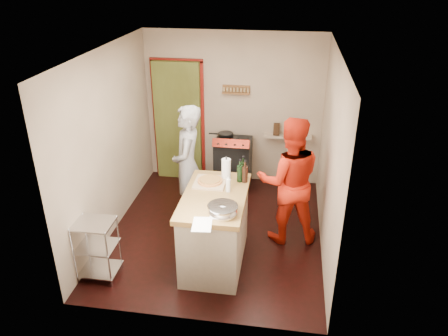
{
  "coord_description": "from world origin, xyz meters",
  "views": [
    {
      "loc": [
        0.93,
        -5.28,
        3.63
      ],
      "look_at": [
        0.11,
        0.0,
        1.04
      ],
      "focal_mm": 35.0,
      "sensor_mm": 36.0,
      "label": 1
    }
  ],
  "objects_px": {
    "stove": "(233,163)",
    "island": "(215,227)",
    "person_stripe": "(188,166)",
    "wire_shelving": "(97,247)",
    "person_red": "(289,181)"
  },
  "relations": [
    {
      "from": "wire_shelving",
      "to": "person_red",
      "type": "relative_size",
      "value": 0.44
    },
    {
      "from": "stove",
      "to": "person_red",
      "type": "relative_size",
      "value": 0.55
    },
    {
      "from": "person_red",
      "to": "person_stripe",
      "type": "bearing_deg",
      "value": -19.3
    },
    {
      "from": "stove",
      "to": "person_red",
      "type": "distance_m",
      "value": 1.76
    },
    {
      "from": "island",
      "to": "person_red",
      "type": "distance_m",
      "value": 1.19
    },
    {
      "from": "person_stripe",
      "to": "person_red",
      "type": "height_order",
      "value": "person_red"
    },
    {
      "from": "stove",
      "to": "wire_shelving",
      "type": "relative_size",
      "value": 1.26
    },
    {
      "from": "island",
      "to": "person_stripe",
      "type": "height_order",
      "value": "person_stripe"
    },
    {
      "from": "stove",
      "to": "wire_shelving",
      "type": "bearing_deg",
      "value": -116.85
    },
    {
      "from": "stove",
      "to": "person_stripe",
      "type": "xyz_separation_m",
      "value": [
        -0.51,
        -1.15,
        0.45
      ]
    },
    {
      "from": "wire_shelving",
      "to": "person_stripe",
      "type": "bearing_deg",
      "value": 61.07
    },
    {
      "from": "stove",
      "to": "person_red",
      "type": "bearing_deg",
      "value": -56.03
    },
    {
      "from": "stove",
      "to": "island",
      "type": "bearing_deg",
      "value": -88.48
    },
    {
      "from": "stove",
      "to": "island",
      "type": "height_order",
      "value": "island"
    },
    {
      "from": "stove",
      "to": "island",
      "type": "distance_m",
      "value": 2.1
    }
  ]
}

